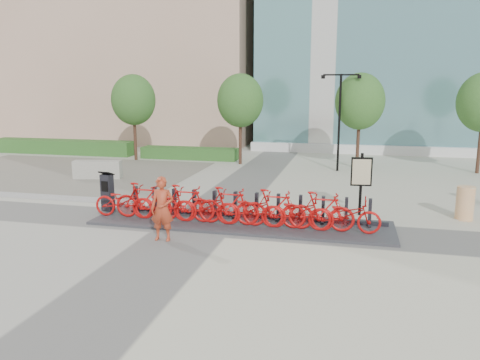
% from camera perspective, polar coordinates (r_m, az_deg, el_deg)
% --- Properties ---
extents(ground, '(120.00, 120.00, 0.00)m').
position_cam_1_polar(ground, '(15.18, -5.02, -5.35)').
color(ground, beige).
extents(gravel_patch, '(14.00, 14.00, 0.00)m').
position_cam_1_polar(gravel_patch, '(25.80, -21.40, 0.81)').
color(gravel_patch, gray).
rests_on(gravel_patch, ground).
extents(hedge_a, '(10.00, 1.40, 0.90)m').
position_cam_1_polar(hedge_a, '(33.28, -20.79, 3.81)').
color(hedge_a, '#24581C').
rests_on(hedge_a, ground).
extents(hedge_b, '(6.00, 1.20, 0.70)m').
position_cam_1_polar(hedge_b, '(28.94, -6.17, 3.27)').
color(hedge_b, '#24581C').
rests_on(hedge_b, ground).
extents(tree_0, '(2.60, 2.60, 5.10)m').
position_cam_1_polar(tree_0, '(28.74, -12.85, 9.49)').
color(tree_0, brown).
rests_on(tree_0, ground).
extents(tree_1, '(2.60, 2.60, 5.10)m').
position_cam_1_polar(tree_1, '(26.52, 0.04, 9.64)').
color(tree_1, brown).
rests_on(tree_1, ground).
extents(tree_2, '(2.60, 2.60, 5.10)m').
position_cam_1_polar(tree_2, '(25.80, 14.41, 9.25)').
color(tree_2, brown).
rests_on(tree_2, ground).
extents(streetlamp, '(2.00, 0.20, 5.00)m').
position_cam_1_polar(streetlamp, '(24.82, 12.06, 8.24)').
color(streetlamp, black).
rests_on(streetlamp, ground).
extents(dock_pad, '(9.60, 2.40, 0.08)m').
position_cam_1_polar(dock_pad, '(15.10, 0.05, -5.24)').
color(dock_pad, '#36373C').
rests_on(dock_pad, ground).
extents(dock_rail_posts, '(8.02, 0.50, 0.85)m').
position_cam_1_polar(dock_rail_posts, '(15.41, 0.67, -3.11)').
color(dock_rail_posts, black).
rests_on(dock_rail_posts, dock_pad).
extents(bike_0, '(2.04, 0.71, 1.07)m').
position_cam_1_polar(bike_0, '(15.97, -14.01, -2.52)').
color(bike_0, '#B30C0B').
rests_on(bike_0, dock_pad).
extents(bike_1, '(1.98, 0.56, 1.19)m').
position_cam_1_polar(bike_1, '(15.65, -11.67, -2.49)').
color(bike_1, '#B30C0B').
rests_on(bike_1, dock_pad).
extents(bike_2, '(2.04, 0.71, 1.07)m').
position_cam_1_polar(bike_2, '(15.37, -9.23, -2.87)').
color(bike_2, '#B30C0B').
rests_on(bike_2, dock_pad).
extents(bike_3, '(1.98, 0.56, 1.19)m').
position_cam_1_polar(bike_3, '(15.10, -6.71, -2.82)').
color(bike_3, '#B30C0B').
rests_on(bike_3, dock_pad).
extents(bike_4, '(2.04, 0.71, 1.07)m').
position_cam_1_polar(bike_4, '(14.89, -4.10, -3.21)').
color(bike_4, '#B30C0B').
rests_on(bike_4, dock_pad).
extents(bike_5, '(1.98, 0.56, 1.19)m').
position_cam_1_polar(bike_5, '(14.68, -1.41, -3.16)').
color(bike_5, '#B30C0B').
rests_on(bike_5, dock_pad).
extents(bike_6, '(2.04, 0.71, 1.07)m').
position_cam_1_polar(bike_6, '(14.53, 1.34, -3.55)').
color(bike_6, '#B30C0B').
rests_on(bike_6, dock_pad).
extents(bike_7, '(1.98, 0.56, 1.19)m').
position_cam_1_polar(bike_7, '(14.38, 4.15, -3.48)').
color(bike_7, '#B30C0B').
rests_on(bike_7, dock_pad).
extents(bike_8, '(2.04, 0.71, 1.07)m').
position_cam_1_polar(bike_8, '(14.31, 7.00, -3.87)').
color(bike_8, '#B30C0B').
rests_on(bike_8, dock_pad).
extents(bike_9, '(1.98, 0.56, 1.19)m').
position_cam_1_polar(bike_9, '(14.23, 9.89, -3.78)').
color(bike_9, '#B30C0B').
rests_on(bike_9, dock_pad).
extents(bike_10, '(2.04, 0.71, 1.07)m').
position_cam_1_polar(bike_10, '(14.23, 12.78, -4.15)').
color(bike_10, '#B30C0B').
rests_on(bike_10, dock_pad).
extents(kiosk, '(0.47, 0.40, 1.41)m').
position_cam_1_polar(kiosk, '(16.90, -15.87, -1.38)').
color(kiosk, black).
rests_on(kiosk, dock_pad).
extents(worker_red, '(0.70, 0.48, 1.85)m').
position_cam_1_polar(worker_red, '(13.50, -9.46, -3.48)').
color(worker_red, '#AC3B21').
rests_on(worker_red, ground).
extents(construction_barrel, '(0.70, 0.70, 1.11)m').
position_cam_1_polar(construction_barrel, '(17.21, 25.74, -2.55)').
color(construction_barrel, orange).
rests_on(construction_barrel, ground).
extents(jersey_barrier, '(2.33, 1.12, 0.87)m').
position_cam_1_polar(jersey_barrier, '(23.54, -16.96, 1.23)').
color(jersey_barrier, '#ADABA3').
rests_on(jersey_barrier, ground).
extents(map_sign, '(0.71, 0.19, 2.15)m').
position_cam_1_polar(map_sign, '(16.37, 14.58, 0.67)').
color(map_sign, black).
rests_on(map_sign, ground).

